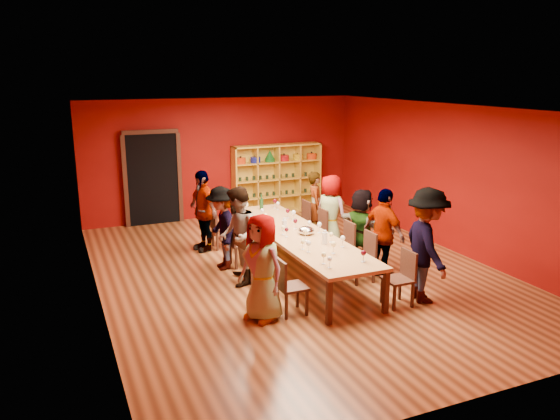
% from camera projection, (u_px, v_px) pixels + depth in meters
% --- Properties ---
extents(room_shell, '(7.10, 9.10, 3.04)m').
position_uv_depth(room_shell, '(298.00, 193.00, 9.79)').
color(room_shell, brown).
rests_on(room_shell, ground).
extents(tasting_table, '(1.10, 4.50, 0.75)m').
position_uv_depth(tasting_table, '(297.00, 236.00, 9.99)').
color(tasting_table, '#AD7B48').
rests_on(tasting_table, ground).
extents(doorway, '(1.40, 0.17, 2.30)m').
position_uv_depth(doorway, '(152.00, 178.00, 13.16)').
color(doorway, black).
rests_on(doorway, ground).
extents(shelving_unit, '(2.40, 0.40, 1.80)m').
position_uv_depth(shelving_unit, '(276.00, 175.00, 14.30)').
color(shelving_unit, gold).
rests_on(shelving_unit, ground).
extents(chair_person_left_0, '(0.42, 0.42, 0.89)m').
position_uv_depth(chair_person_left_0, '(287.00, 284.00, 8.26)').
color(chair_person_left_0, black).
rests_on(chair_person_left_0, ground).
extents(person_left_0, '(0.72, 0.90, 1.63)m').
position_uv_depth(person_left_0, '(262.00, 268.00, 8.03)').
color(person_left_0, '#141C37').
rests_on(person_left_0, ground).
extents(chair_person_left_2, '(0.42, 0.42, 0.89)m').
position_uv_depth(chair_person_left_2, '(253.00, 254.00, 9.59)').
color(chair_person_left_2, black).
rests_on(chair_person_left_2, ground).
extents(person_left_2, '(0.68, 0.94, 1.72)m').
position_uv_depth(person_left_2, '(238.00, 236.00, 9.40)').
color(person_left_2, '#4D4D52').
rests_on(person_left_2, ground).
extents(chair_person_left_3, '(0.42, 0.42, 0.89)m').
position_uv_depth(chair_person_left_3, '(237.00, 241.00, 10.34)').
color(chair_person_left_3, black).
rests_on(chair_person_left_3, ground).
extents(person_left_3, '(0.48, 1.04, 1.58)m').
position_uv_depth(person_left_3, '(222.00, 228.00, 10.16)').
color(person_left_3, '#131634').
rests_on(person_left_3, ground).
extents(chair_person_left_4, '(0.42, 0.42, 0.89)m').
position_uv_depth(chair_person_left_4, '(219.00, 225.00, 11.43)').
color(chair_person_left_4, black).
rests_on(chair_person_left_4, ground).
extents(person_left_4, '(0.66, 1.07, 1.69)m').
position_uv_depth(person_left_4, '(203.00, 211.00, 11.22)').
color(person_left_4, '#5C82BD').
rests_on(person_left_4, ground).
extents(chair_person_right_0, '(0.42, 0.42, 0.89)m').
position_uv_depth(chair_person_right_0, '(402.00, 275.00, 8.61)').
color(chair_person_right_0, black).
rests_on(chair_person_right_0, ground).
extents(person_right_0, '(0.79, 1.29, 1.86)m').
position_uv_depth(person_right_0, '(427.00, 245.00, 8.67)').
color(person_right_0, '#47484C').
rests_on(person_right_0, ground).
extents(chair_person_right_1, '(0.42, 0.42, 0.89)m').
position_uv_depth(chair_person_right_1, '(365.00, 254.00, 9.61)').
color(chair_person_right_1, black).
rests_on(chair_person_right_1, ground).
extents(person_right_1, '(0.60, 1.02, 1.64)m').
position_uv_depth(person_right_1, '(384.00, 234.00, 9.68)').
color(person_right_1, '#5C8FBD').
rests_on(person_right_1, ground).
extents(chair_person_right_2, '(0.42, 0.42, 0.89)m').
position_uv_depth(chair_person_right_2, '(344.00, 243.00, 10.26)').
color(chair_person_right_2, black).
rests_on(chair_person_right_2, ground).
extents(person_right_2, '(0.68, 1.44, 1.50)m').
position_uv_depth(person_right_2, '(361.00, 228.00, 10.33)').
color(person_right_2, '#141B39').
rests_on(person_right_2, ground).
extents(chair_person_right_3, '(0.42, 0.42, 0.89)m').
position_uv_depth(chair_person_right_3, '(318.00, 228.00, 11.22)').
color(chair_person_right_3, black).
rests_on(chair_person_right_3, ground).
extents(person_right_3, '(0.69, 0.88, 1.58)m').
position_uv_depth(person_right_3, '(331.00, 213.00, 11.26)').
color(person_right_3, '#121533').
rests_on(person_right_3, ground).
extents(chair_person_right_4, '(0.42, 0.42, 0.89)m').
position_uv_depth(chair_person_right_4, '(302.00, 219.00, 11.93)').
color(chair_person_right_4, black).
rests_on(chair_person_right_4, ground).
extents(person_right_4, '(0.58, 0.66, 1.52)m').
position_uv_depth(person_right_4, '(315.00, 206.00, 11.99)').
color(person_right_4, '#131434').
rests_on(person_right_4, ground).
extents(wine_glass_0, '(0.09, 0.09, 0.22)m').
position_uv_depth(wine_glass_0, '(305.00, 232.00, 9.47)').
color(wine_glass_0, silver).
rests_on(wine_glass_0, tasting_table).
extents(wine_glass_1, '(0.08, 0.08, 0.19)m').
position_uv_depth(wine_glass_1, '(363.00, 254.00, 8.41)').
color(wine_glass_1, silver).
rests_on(wine_glass_1, tasting_table).
extents(wine_glass_2, '(0.08, 0.08, 0.19)m').
position_uv_depth(wine_glass_2, '(266.00, 216.00, 10.62)').
color(wine_glass_2, silver).
rests_on(wine_glass_2, tasting_table).
extents(wine_glass_3, '(0.08, 0.08, 0.21)m').
position_uv_depth(wine_glass_3, '(246.00, 206.00, 11.38)').
color(wine_glass_3, silver).
rests_on(wine_glass_3, tasting_table).
extents(wine_glass_4, '(0.08, 0.08, 0.20)m').
position_uv_depth(wine_glass_4, '(262.00, 211.00, 11.00)').
color(wine_glass_4, silver).
rests_on(wine_glass_4, tasting_table).
extents(wine_glass_5, '(0.08, 0.08, 0.20)m').
position_uv_depth(wine_glass_5, '(288.00, 211.00, 10.97)').
color(wine_glass_5, silver).
rests_on(wine_glass_5, tasting_table).
extents(wine_glass_6, '(0.09, 0.09, 0.21)m').
position_uv_depth(wine_glass_6, '(294.00, 213.00, 10.79)').
color(wine_glass_6, silver).
rests_on(wine_glass_6, tasting_table).
extents(wine_glass_7, '(0.07, 0.07, 0.18)m').
position_uv_depth(wine_glass_7, '(330.00, 259.00, 8.16)').
color(wine_glass_7, silver).
rests_on(wine_glass_7, tasting_table).
extents(wine_glass_8, '(0.08, 0.08, 0.21)m').
position_uv_depth(wine_glass_8, '(246.00, 205.00, 11.45)').
color(wine_glass_8, silver).
rests_on(wine_glass_8, tasting_table).
extents(wine_glass_9, '(0.07, 0.07, 0.18)m').
position_uv_depth(wine_glass_9, '(309.00, 223.00, 10.16)').
color(wine_glass_9, silver).
rests_on(wine_glass_9, tasting_table).
extents(wine_glass_10, '(0.07, 0.07, 0.18)m').
position_uv_depth(wine_glass_10, '(283.00, 228.00, 9.83)').
color(wine_glass_10, silver).
rests_on(wine_glass_10, tasting_table).
extents(wine_glass_11, '(0.08, 0.08, 0.20)m').
position_uv_depth(wine_glass_11, '(309.00, 244.00, 8.87)').
color(wine_glass_11, silver).
rests_on(wine_glass_11, tasting_table).
extents(wine_glass_12, '(0.08, 0.08, 0.21)m').
position_uv_depth(wine_glass_12, '(319.00, 225.00, 9.95)').
color(wine_glass_12, silver).
rests_on(wine_glass_12, tasting_table).
extents(wine_glass_13, '(0.08, 0.08, 0.19)m').
position_uv_depth(wine_glass_13, '(331.00, 235.00, 9.39)').
color(wine_glass_13, silver).
rests_on(wine_glass_13, tasting_table).
extents(wine_glass_14, '(0.07, 0.07, 0.18)m').
position_uv_depth(wine_glass_14, '(287.00, 230.00, 9.71)').
color(wine_glass_14, silver).
rests_on(wine_glass_14, tasting_table).
extents(wine_glass_15, '(0.08, 0.08, 0.20)m').
position_uv_depth(wine_glass_15, '(324.00, 255.00, 8.32)').
color(wine_glass_15, silver).
rests_on(wine_glass_15, tasting_table).
extents(wine_glass_16, '(0.07, 0.07, 0.19)m').
position_uv_depth(wine_glass_16, '(364.00, 253.00, 8.44)').
color(wine_glass_16, silver).
rests_on(wine_glass_16, tasting_table).
extents(wine_glass_17, '(0.07, 0.07, 0.18)m').
position_uv_depth(wine_glass_17, '(263.00, 217.00, 10.61)').
color(wine_glass_17, silver).
rests_on(wine_glass_17, tasting_table).
extents(wine_glass_18, '(0.08, 0.08, 0.20)m').
position_uv_depth(wine_glass_18, '(343.00, 239.00, 9.14)').
color(wine_glass_18, silver).
rests_on(wine_glass_18, tasting_table).
extents(wine_glass_19, '(0.08, 0.08, 0.21)m').
position_uv_depth(wine_glass_19, '(333.00, 245.00, 8.81)').
color(wine_glass_19, silver).
rests_on(wine_glass_19, tasting_table).
extents(wine_glass_20, '(0.08, 0.08, 0.21)m').
position_uv_depth(wine_glass_20, '(275.00, 201.00, 11.78)').
color(wine_glass_20, silver).
rests_on(wine_glass_20, tasting_table).
extents(wine_glass_21, '(0.07, 0.07, 0.18)m').
position_uv_depth(wine_glass_21, '(303.00, 242.00, 9.02)').
color(wine_glass_21, silver).
rests_on(wine_glass_21, tasting_table).
extents(wine_glass_22, '(0.07, 0.07, 0.18)m').
position_uv_depth(wine_glass_22, '(278.00, 204.00, 11.65)').
color(wine_glass_22, silver).
rests_on(wine_glass_22, tasting_table).
extents(wine_glass_23, '(0.08, 0.08, 0.20)m').
position_uv_depth(wine_glass_23, '(295.00, 221.00, 10.22)').
color(wine_glass_23, silver).
rests_on(wine_glass_23, tasting_table).
extents(spittoon_bowl, '(0.29, 0.29, 0.16)m').
position_uv_depth(spittoon_bowl, '(306.00, 231.00, 9.89)').
color(spittoon_bowl, '#BBBDC2').
rests_on(spittoon_bowl, tasting_table).
extents(carafe_a, '(0.10, 0.10, 0.24)m').
position_uv_depth(carafe_a, '(284.00, 225.00, 10.11)').
color(carafe_a, silver).
rests_on(carafe_a, tasting_table).
extents(carafe_b, '(0.12, 0.12, 0.24)m').
position_uv_depth(carafe_b, '(325.00, 238.00, 9.32)').
color(carafe_b, silver).
rests_on(carafe_b, tasting_table).
extents(wine_bottle, '(0.11, 0.11, 0.34)m').
position_uv_depth(wine_bottle, '(261.00, 204.00, 11.65)').
color(wine_bottle, '#153919').
rests_on(wine_bottle, tasting_table).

